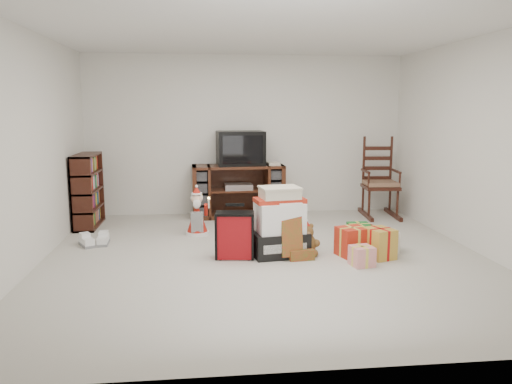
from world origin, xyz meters
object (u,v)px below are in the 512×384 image
Objects in this scene: rocking_chair at (379,188)px; mrs_claus_figurine at (197,216)px; gift_cluster at (368,242)px; sneaker_pair at (95,241)px; crt_television at (240,148)px; teddy_bear at (306,241)px; red_suitcase at (235,235)px; bookshelf at (88,192)px; gift_pile at (279,226)px; tv_stand at (238,191)px; santa_figurine at (274,225)px.

rocking_chair is 2.98m from mrs_claus_figurine.
sneaker_pair is at bearing 167.81° from gift_cluster.
crt_television reaches higher than mrs_claus_figurine.
gift_cluster is at bearing -1.59° from teddy_bear.
bookshelf is at bearing 144.91° from red_suitcase.
gift_pile is 0.53m from red_suitcase.
bookshelf is 2.88× the size of teddy_bear.
red_suitcase is 1.71× the size of teddy_bear.
rocking_chair reaches higher than gift_pile.
bookshelf is at bearing 148.23° from teddy_bear.
rocking_chair is at bearing 47.07° from red_suitcase.
rocking_chair is at bearing 67.13° from gift_cluster.
rocking_chair reaches higher than teddy_bear.
santa_figurine is (0.32, -1.69, -0.16)m from tv_stand.
crt_television is at bearing 10.65° from bookshelf.
rocking_chair is at bearing 51.49° from teddy_bear.
rocking_chair is (4.38, 0.24, -0.06)m from bookshelf.
crt_television is (-0.28, 2.14, 0.73)m from gift_pile.
mrs_claus_figurine is at bearing 150.94° from gift_cluster.
gift_pile is 1.21× the size of santa_figurine.
gift_cluster is (1.36, -2.18, -0.27)m from tv_stand.
red_suitcase is at bearing 178.39° from gift_pile.
red_suitcase is 1.85m from sneaker_pair.
gift_pile reaches higher than mrs_claus_figurine.
bookshelf is at bearing -172.21° from rocking_chair.
tv_stand reaches higher than santa_figurine.
santa_figurine is at bearing -84.17° from crt_television.
teddy_bear is 0.91× the size of sneaker_pair.
gift_cluster is (-0.84, -2.00, -0.30)m from rocking_chair.
santa_figurine is at bearing 81.37° from gift_pile.
gift_pile is at bearing 178.10° from gift_cluster.
red_suitcase is (-0.52, -0.06, -0.07)m from gift_pile.
teddy_bear is 0.56× the size of santa_figurine.
red_suitcase is at bearing -176.82° from teddy_bear.
crt_television reaches higher than tv_stand.
mrs_claus_figurine reaches higher than sneaker_pair.
bookshelf is 1.68× the size of red_suitcase.
crt_television reaches higher than gift_cluster.
tv_stand is 2.42m from sneaker_pair.
teddy_bear is (-1.58, -1.98, -0.28)m from rocking_chair.
bookshelf is 2.82m from santa_figurine.
teddy_bear is at bearing -31.77° from bookshelf.
bookshelf is 4.39m from rocking_chair.
bookshelf is at bearing -172.94° from crt_television.
gift_cluster reaches higher than sneaker_pair.
santa_figurine is 0.57× the size of gift_cluster.
crt_television is (0.24, 2.20, 0.80)m from red_suitcase.
sneaker_pair is (-2.21, 0.67, -0.29)m from gift_pile.
sneaker_pair is at bearing -146.22° from crt_television.
bookshelf reaches higher than tv_stand.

